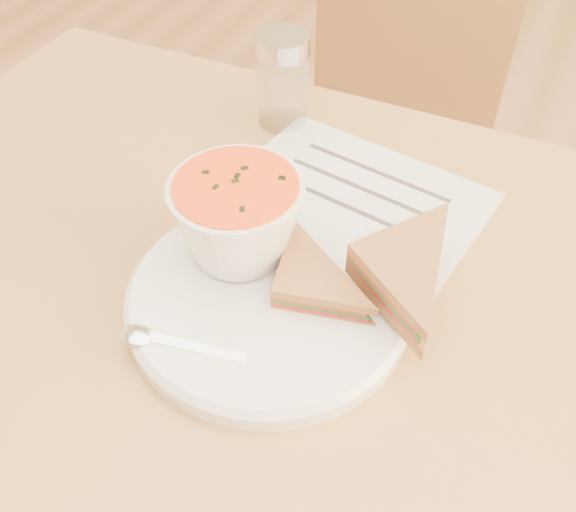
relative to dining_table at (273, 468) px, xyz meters
The scene contains 9 objects.
dining_table is the anchor object (origin of this frame).
chair_far 0.60m from the dining_table, 96.52° to the left, with size 0.37×0.37×0.83m, color brown, non-canonical shape.
plate 0.38m from the dining_table, 55.05° to the right, with size 0.26×0.26×0.02m, color white, non-canonical shape.
soup_bowl 0.43m from the dining_table, 155.78° to the left, with size 0.12×0.12×0.08m, color white, non-canonical shape.
sandwich_half_a 0.41m from the dining_table, 57.08° to the right, with size 0.09×0.09×0.03m, color #A36239, non-canonical shape.
sandwich_half_b 0.43m from the dining_table, 20.02° to the left, with size 0.11×0.11×0.04m, color #A36239, non-canonical shape.
spoon 0.41m from the dining_table, 100.33° to the right, with size 0.16×0.03×0.01m, color silver, non-canonical shape.
paper_menu 0.41m from the dining_table, 78.93° to the left, with size 0.27×0.20×0.00m, color silver, non-canonical shape.
condiment_shaker 0.51m from the dining_table, 111.67° to the left, with size 0.06×0.06×0.11m, color silver, non-canonical shape.
Camera 1 is at (0.19, -0.36, 1.21)m, focal length 40.00 mm.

